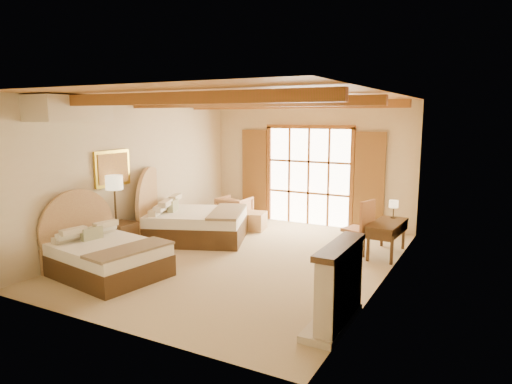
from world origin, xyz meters
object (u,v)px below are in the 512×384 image
Objects in this scene: bed_far at (189,220)px; armchair at (235,210)px; nightstand at (122,237)px; bed_near at (102,253)px; desk at (387,237)px.

bed_far is 1.86m from armchair.
nightstand is 3.44m from armchair.
bed_near is 2.70m from bed_far.
bed_far is 4.40m from desk.
desk is at bearing 49.50° from bed_near.
desk is (4.96, 2.40, 0.06)m from nightstand.
armchair reaches higher than nightstand.
bed_far reaches higher than nightstand.
armchair is at bearing 79.71° from nightstand.
bed_far is 4.52× the size of nightstand.
bed_far reaches higher than armchair.
bed_near is 3.51× the size of nightstand.
nightstand is 0.47× the size of desk.
armchair is at bearing 98.50° from bed_near.
nightstand is at bearing 76.94° from armchair.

